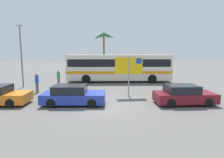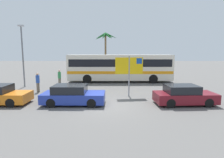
{
  "view_description": "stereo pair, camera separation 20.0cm",
  "coord_description": "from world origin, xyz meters",
  "px_view_note": "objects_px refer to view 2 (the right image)",
  "views": [
    {
      "loc": [
        0.34,
        -12.35,
        3.57
      ],
      "look_at": [
        0.57,
        3.46,
        1.3
      ],
      "focal_mm": 30.96,
      "sensor_mm": 36.0,
      "label": 1
    },
    {
      "loc": [
        0.54,
        -12.35,
        3.57
      ],
      "look_at": [
        0.57,
        3.46,
        1.3
      ],
      "focal_mm": 30.96,
      "sensor_mm": 36.0,
      "label": 2
    }
  ],
  "objects_px": {
    "bus_front_coach": "(120,67)",
    "pedestrian_near_sign": "(59,77)",
    "car_blue": "(72,95)",
    "pedestrian_crossing_lot": "(37,81)",
    "ferry_sign": "(129,67)",
    "car_maroon": "(183,95)"
  },
  "relations": [
    {
      "from": "bus_front_coach",
      "to": "pedestrian_near_sign",
      "type": "distance_m",
      "value": 7.05
    },
    {
      "from": "car_maroon",
      "to": "pedestrian_near_sign",
      "type": "relative_size",
      "value": 2.41
    },
    {
      "from": "ferry_sign",
      "to": "car_blue",
      "type": "relative_size",
      "value": 0.76
    },
    {
      "from": "ferry_sign",
      "to": "pedestrian_crossing_lot",
      "type": "xyz_separation_m",
      "value": [
        -7.9,
        1.5,
        -1.31
      ]
    },
    {
      "from": "ferry_sign",
      "to": "car_maroon",
      "type": "height_order",
      "value": "ferry_sign"
    },
    {
      "from": "car_blue",
      "to": "pedestrian_near_sign",
      "type": "height_order",
      "value": "pedestrian_near_sign"
    },
    {
      "from": "car_maroon",
      "to": "pedestrian_crossing_lot",
      "type": "height_order",
      "value": "pedestrian_crossing_lot"
    },
    {
      "from": "car_blue",
      "to": "pedestrian_crossing_lot",
      "type": "distance_m",
      "value": 5.47
    },
    {
      "from": "pedestrian_near_sign",
      "to": "bus_front_coach",
      "type": "bearing_deg",
      "value": -121.03
    },
    {
      "from": "pedestrian_crossing_lot",
      "to": "pedestrian_near_sign",
      "type": "xyz_separation_m",
      "value": [
        1.08,
        3.03,
        -0.02
      ]
    },
    {
      "from": "ferry_sign",
      "to": "car_maroon",
      "type": "bearing_deg",
      "value": -41.49
    },
    {
      "from": "bus_front_coach",
      "to": "pedestrian_near_sign",
      "type": "xyz_separation_m",
      "value": [
        -6.35,
        -2.96,
        -0.79
      ]
    },
    {
      "from": "car_blue",
      "to": "pedestrian_crossing_lot",
      "type": "height_order",
      "value": "pedestrian_crossing_lot"
    },
    {
      "from": "bus_front_coach",
      "to": "pedestrian_crossing_lot",
      "type": "distance_m",
      "value": 9.57
    },
    {
      "from": "bus_front_coach",
      "to": "ferry_sign",
      "type": "xyz_separation_m",
      "value": [
        0.47,
        -7.49,
        0.54
      ]
    },
    {
      "from": "ferry_sign",
      "to": "pedestrian_near_sign",
      "type": "height_order",
      "value": "ferry_sign"
    },
    {
      "from": "car_blue",
      "to": "pedestrian_crossing_lot",
      "type": "bearing_deg",
      "value": 135.59
    },
    {
      "from": "pedestrian_crossing_lot",
      "to": "pedestrian_near_sign",
      "type": "height_order",
      "value": "pedestrian_crossing_lot"
    },
    {
      "from": "ferry_sign",
      "to": "pedestrian_near_sign",
      "type": "relative_size",
      "value": 1.89
    },
    {
      "from": "car_maroon",
      "to": "ferry_sign",
      "type": "bearing_deg",
      "value": 142.14
    },
    {
      "from": "car_blue",
      "to": "car_maroon",
      "type": "xyz_separation_m",
      "value": [
        7.52,
        -0.04,
        -0.0
      ]
    },
    {
      "from": "car_blue",
      "to": "ferry_sign",
      "type": "bearing_deg",
      "value": 31.25
    }
  ]
}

